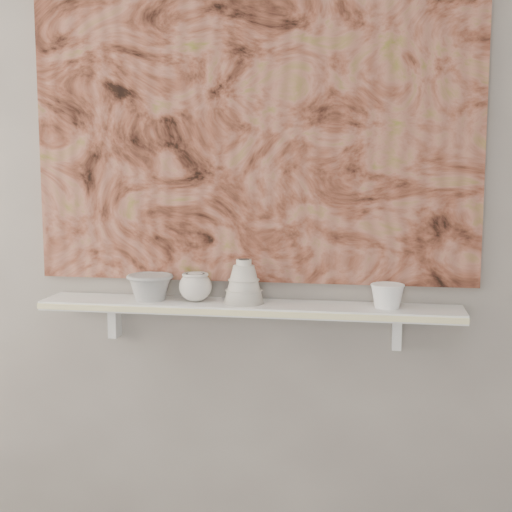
% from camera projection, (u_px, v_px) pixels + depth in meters
% --- Properties ---
extents(wall_back, '(3.60, 0.00, 3.60)m').
position_uv_depth(wall_back, '(252.00, 175.00, 2.40)').
color(wall_back, slate).
rests_on(wall_back, floor).
extents(shelf, '(1.40, 0.18, 0.03)m').
position_uv_depth(shelf, '(248.00, 308.00, 2.36)').
color(shelf, white).
rests_on(shelf, wall_back).
extents(shelf_stripe, '(1.40, 0.01, 0.02)m').
position_uv_depth(shelf_stripe, '(242.00, 313.00, 2.27)').
color(shelf_stripe, beige).
rests_on(shelf_stripe, shelf).
extents(bracket_left, '(0.03, 0.06, 0.12)m').
position_uv_depth(bracket_left, '(115.00, 320.00, 2.52)').
color(bracket_left, white).
rests_on(bracket_left, wall_back).
extents(bracket_right, '(0.03, 0.06, 0.12)m').
position_uv_depth(bracket_right, '(397.00, 331.00, 2.35)').
color(bracket_right, white).
rests_on(bracket_right, wall_back).
extents(painting, '(1.50, 0.02, 1.10)m').
position_uv_depth(painting, '(252.00, 118.00, 2.36)').
color(painting, brown).
rests_on(painting, wall_back).
extents(house_motif, '(0.09, 0.00, 0.08)m').
position_uv_depth(house_motif, '(387.00, 212.00, 2.31)').
color(house_motif, black).
rests_on(house_motif, painting).
extents(bowl_grey, '(0.16, 0.16, 0.09)m').
position_uv_depth(bowl_grey, '(150.00, 287.00, 2.41)').
color(bowl_grey, gray).
rests_on(bowl_grey, shelf).
extents(cup_cream, '(0.15, 0.15, 0.10)m').
position_uv_depth(cup_cream, '(195.00, 287.00, 2.38)').
color(cup_cream, beige).
rests_on(cup_cream, shelf).
extents(bell_vessel, '(0.14, 0.14, 0.15)m').
position_uv_depth(bell_vessel, '(244.00, 281.00, 2.35)').
color(bell_vessel, beige).
rests_on(bell_vessel, shelf).
extents(bowl_white, '(0.13, 0.13, 0.08)m').
position_uv_depth(bowl_white, '(387.00, 296.00, 2.28)').
color(bowl_white, white).
rests_on(bowl_white, shelf).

